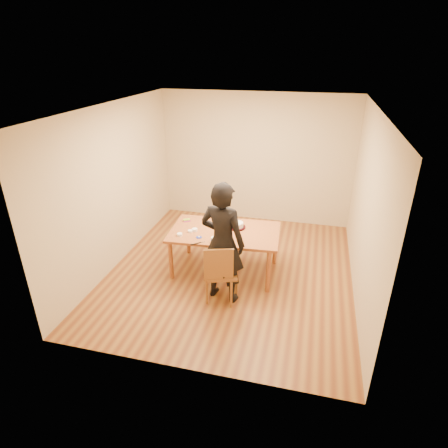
% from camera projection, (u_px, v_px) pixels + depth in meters
% --- Properties ---
extents(room_shell, '(4.00, 4.50, 2.70)m').
position_uv_depth(room_shell, '(236.00, 190.00, 6.14)').
color(room_shell, brown).
rests_on(room_shell, ground).
extents(dining_table, '(1.83, 1.16, 0.04)m').
position_uv_depth(dining_table, '(225.00, 232.00, 6.11)').
color(dining_table, brown).
rests_on(dining_table, floor).
extents(dining_chair, '(0.54, 0.54, 0.04)m').
position_uv_depth(dining_chair, '(222.00, 273.00, 5.52)').
color(dining_chair, brown).
rests_on(dining_chair, floor).
extents(cake_plate, '(0.28, 0.28, 0.02)m').
position_uv_depth(cake_plate, '(237.00, 227.00, 6.21)').
color(cake_plate, '#B10B30').
rests_on(cake_plate, dining_table).
extents(cake, '(0.21, 0.21, 0.07)m').
position_uv_depth(cake, '(237.00, 225.00, 6.19)').
color(cake, white).
rests_on(cake, cake_plate).
extents(frosting_dome, '(0.20, 0.20, 0.03)m').
position_uv_depth(frosting_dome, '(237.00, 222.00, 6.17)').
color(frosting_dome, white).
rests_on(frosting_dome, cake).
extents(frosting_tub, '(0.09, 0.09, 0.08)m').
position_uv_depth(frosting_tub, '(214.00, 240.00, 5.74)').
color(frosting_tub, white).
rests_on(frosting_tub, dining_table).
extents(frosting_lid, '(0.09, 0.09, 0.01)m').
position_uv_depth(frosting_lid, '(199.00, 237.00, 5.89)').
color(frosting_lid, navy).
rests_on(frosting_lid, dining_table).
extents(frosting_dollop, '(0.04, 0.04, 0.02)m').
position_uv_depth(frosting_dollop, '(199.00, 237.00, 5.89)').
color(frosting_dollop, white).
rests_on(frosting_dollop, frosting_lid).
extents(ramekin_green, '(0.08, 0.08, 0.04)m').
position_uv_depth(ramekin_green, '(180.00, 235.00, 5.94)').
color(ramekin_green, white).
rests_on(ramekin_green, dining_table).
extents(ramekin_yellow, '(0.09, 0.09, 0.04)m').
position_uv_depth(ramekin_yellow, '(195.00, 230.00, 6.09)').
color(ramekin_yellow, white).
rests_on(ramekin_yellow, dining_table).
extents(ramekin_multi, '(0.08, 0.08, 0.04)m').
position_uv_depth(ramekin_multi, '(190.00, 231.00, 6.05)').
color(ramekin_multi, white).
rests_on(ramekin_multi, dining_table).
extents(candy_box_pink, '(0.13, 0.12, 0.02)m').
position_uv_depth(candy_box_pink, '(187.00, 221.00, 6.44)').
color(candy_box_pink, '#CA2F78').
rests_on(candy_box_pink, dining_table).
extents(candy_box_green, '(0.13, 0.11, 0.02)m').
position_uv_depth(candy_box_green, '(187.00, 220.00, 6.44)').
color(candy_box_green, green).
rests_on(candy_box_green, candy_box_pink).
extents(spatula, '(0.14, 0.13, 0.01)m').
position_uv_depth(spatula, '(196.00, 244.00, 5.70)').
color(spatula, black).
rests_on(spatula, dining_table).
extents(person, '(0.75, 0.57, 1.85)m').
position_uv_depth(person, '(223.00, 243.00, 5.36)').
color(person, black).
rests_on(person, floor).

